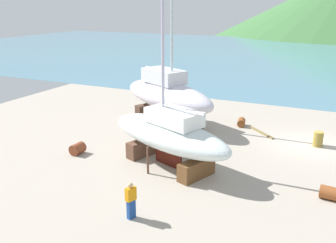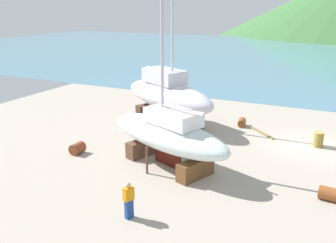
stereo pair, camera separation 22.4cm
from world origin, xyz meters
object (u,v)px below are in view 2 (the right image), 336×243
at_px(sailboat_small_center, 168,134).
at_px(barrel_tipped_left, 242,122).
at_px(worker, 129,200).
at_px(sailboat_far_slipway, 168,95).
at_px(barrel_rust_mid, 77,148).
at_px(barrel_by_slipway, 329,194).
at_px(barrel_ochre, 319,140).

relative_size(sailboat_small_center, barrel_tipped_left, 14.50).
xyz_separation_m(sailboat_small_center, worker, (0.83, -5.46, -1.00)).
xyz_separation_m(worker, barrel_tipped_left, (0.98, 14.07, -0.56)).
bearing_deg(sailboat_far_slipway, sailboat_small_center, -36.98).
bearing_deg(barrel_rust_mid, sailboat_small_center, 7.72).
distance_m(barrel_by_slipway, barrel_rust_mid, 13.84).
distance_m(sailboat_small_center, barrel_ochre, 9.88).
bearing_deg(barrel_ochre, barrel_by_slipway, -81.38).
bearing_deg(barrel_rust_mid, worker, -36.13).
bearing_deg(worker, barrel_ochre, -97.46).
distance_m(worker, barrel_ochre, 13.67).
distance_m(sailboat_far_slipway, barrel_by_slipway, 13.80).
relative_size(sailboat_small_center, barrel_ochre, 13.83).
xyz_separation_m(sailboat_small_center, barrel_ochre, (7.17, 6.65, -1.37)).
bearing_deg(barrel_tipped_left, sailboat_far_slipway, -162.61).
xyz_separation_m(barrel_rust_mid, barrel_tipped_left, (7.42, 9.37, -0.05)).
height_order(worker, barrel_rust_mid, worker).
bearing_deg(barrel_rust_mid, barrel_tipped_left, 51.65).
bearing_deg(worker, barrel_rust_mid, -15.93).
relative_size(barrel_ochre, barrel_tipped_left, 1.05).
bearing_deg(barrel_ochre, sailboat_small_center, -137.19).
distance_m(sailboat_small_center, barrel_rust_mid, 5.86).
relative_size(sailboat_far_slipway, barrel_by_slipway, 18.67).
relative_size(worker, barrel_by_slipway, 1.84).
bearing_deg(barrel_tipped_left, worker, -93.98).
bearing_deg(barrel_ochre, worker, -117.67).
bearing_deg(sailboat_far_slipway, barrel_rust_mid, -78.83).
height_order(barrel_rust_mid, barrel_ochre, barrel_ochre).
xyz_separation_m(worker, barrel_by_slipway, (7.39, 5.21, -0.53)).
xyz_separation_m(sailboat_far_slipway, worker, (4.21, -12.45, -1.34)).
bearing_deg(barrel_by_slipway, barrel_ochre, 98.62).
bearing_deg(sailboat_small_center, barrel_ochre, -115.90).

